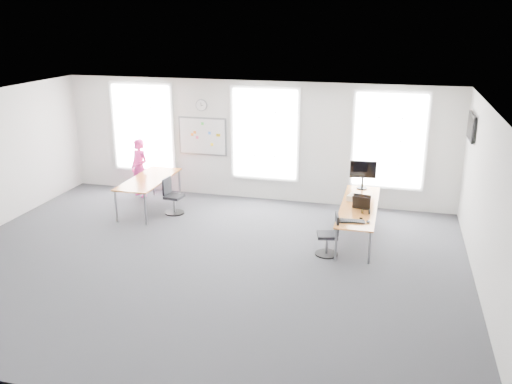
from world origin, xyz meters
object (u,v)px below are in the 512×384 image
(desk_right, at_px, (359,207))
(keyboard, at_px, (352,221))
(chair_right, at_px, (330,237))
(monitor, at_px, (363,172))
(person, at_px, (140,168))
(chair_left, at_px, (172,198))
(headphones, at_px, (366,212))
(desk_left, at_px, (149,181))

(desk_right, xyz_separation_m, keyboard, (-0.06, -1.00, 0.06))
(chair_right, bearing_deg, desk_right, 144.99)
(keyboard, relative_size, monitor, 0.75)
(person, bearing_deg, chair_left, -13.37)
(person, distance_m, headphones, 6.13)
(desk_right, bearing_deg, headphones, -71.38)
(chair_right, xyz_separation_m, headphones, (0.62, 0.64, 0.36))
(chair_left, height_order, keyboard, chair_left)
(desk_right, height_order, chair_right, chair_right)
(headphones, bearing_deg, desk_left, -170.49)
(person, bearing_deg, headphones, 7.08)
(desk_left, distance_m, headphones, 5.27)
(desk_right, height_order, keyboard, keyboard)
(chair_left, bearing_deg, desk_right, -88.05)
(desk_right, relative_size, headphones, 15.81)
(desk_left, xyz_separation_m, keyboard, (4.96, -1.46, -0.01))
(person, bearing_deg, desk_right, 11.12)
(chair_left, height_order, headphones, chair_left)
(desk_right, distance_m, headphones, 0.52)
(headphones, bearing_deg, desk_right, 128.32)
(chair_right, distance_m, person, 5.78)
(desk_left, xyz_separation_m, chair_left, (0.65, -0.15, -0.33))
(desk_left, relative_size, monitor, 3.19)
(chair_right, xyz_separation_m, chair_left, (-3.92, 1.43, 0.00))
(desk_right, bearing_deg, keyboard, -93.69)
(monitor, bearing_deg, person, 174.16)
(desk_left, bearing_deg, chair_left, -12.71)
(person, bearing_deg, chair_right, -0.82)
(chair_right, xyz_separation_m, person, (-5.23, 2.43, 0.38))
(desk_left, height_order, person, person)
(chair_left, xyz_separation_m, keyboard, (4.32, -1.31, 0.32))
(chair_left, xyz_separation_m, person, (-1.31, 1.01, 0.38))
(desk_right, xyz_separation_m, headphones, (0.16, -0.48, 0.09))
(chair_left, height_order, monitor, monitor)
(chair_right, distance_m, headphones, 0.96)
(desk_right, height_order, chair_left, chair_left)
(desk_left, height_order, chair_left, chair_left)
(keyboard, bearing_deg, chair_left, 153.63)
(chair_left, bearing_deg, headphones, -93.87)
(desk_left, xyz_separation_m, chair_right, (4.57, -1.57, -0.33))
(desk_left, distance_m, chair_right, 4.84)
(person, distance_m, keyboard, 6.09)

